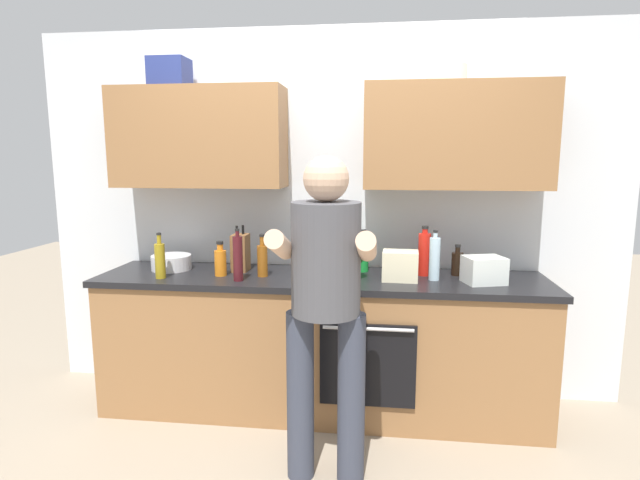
# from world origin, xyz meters

# --- Properties ---
(ground_plane) EXTENTS (12.00, 12.00, 0.00)m
(ground_plane) POSITION_xyz_m (0.00, 0.00, 0.00)
(ground_plane) COLOR gray
(back_wall_unit) EXTENTS (4.00, 0.38, 2.50)m
(back_wall_unit) POSITION_xyz_m (-0.00, 0.27, 1.49)
(back_wall_unit) COLOR silver
(back_wall_unit) RESTS_ON ground
(counter) EXTENTS (2.84, 0.67, 0.90)m
(counter) POSITION_xyz_m (0.00, -0.00, 0.45)
(counter) COLOR olive
(counter) RESTS_ON ground
(person_standing) EXTENTS (0.49, 0.45, 1.66)m
(person_standing) POSITION_xyz_m (0.12, -0.73, 0.98)
(person_standing) COLOR #383D4C
(person_standing) RESTS_ON ground
(bottle_hotsauce) EXTENTS (0.08, 0.08, 0.32)m
(bottle_hotsauce) POSITION_xyz_m (0.65, 0.11, 1.04)
(bottle_hotsauce) COLOR red
(bottle_hotsauce) RESTS_ON counter
(bottle_syrup) EXTENTS (0.07, 0.07, 0.27)m
(bottle_syrup) POSITION_xyz_m (-0.36, -0.05, 1.01)
(bottle_syrup) COLOR #8C4C14
(bottle_syrup) RESTS_ON counter
(bottle_soda) EXTENTS (0.07, 0.07, 0.28)m
(bottle_soda) POSITION_xyz_m (0.26, 0.17, 1.01)
(bottle_soda) COLOR #198C33
(bottle_soda) RESTS_ON counter
(bottle_soy) EXTENTS (0.07, 0.07, 0.20)m
(bottle_soy) POSITION_xyz_m (0.86, 0.14, 0.98)
(bottle_soy) COLOR black
(bottle_soy) RESTS_ON counter
(bottle_wine) EXTENTS (0.06, 0.06, 0.32)m
(bottle_wine) POSITION_xyz_m (-0.48, -0.18, 1.04)
(bottle_wine) COLOR #471419
(bottle_wine) RESTS_ON counter
(bottle_water) EXTENTS (0.07, 0.07, 0.31)m
(bottle_water) POSITION_xyz_m (0.71, -0.01, 1.04)
(bottle_water) COLOR silver
(bottle_water) RESTS_ON counter
(bottle_juice) EXTENTS (0.08, 0.08, 0.22)m
(bottle_juice) POSITION_xyz_m (-0.63, -0.06, 0.99)
(bottle_juice) COLOR orange
(bottle_juice) RESTS_ON counter
(bottle_oil) EXTENTS (0.06, 0.06, 0.29)m
(bottle_oil) POSITION_xyz_m (-0.99, -0.17, 1.02)
(bottle_oil) COLOR olive
(bottle_oil) RESTS_ON counter
(cup_ceramic) EXTENTS (0.08, 0.08, 0.09)m
(cup_ceramic) POSITION_xyz_m (-0.00, 0.01, 0.94)
(cup_ceramic) COLOR #BF4C47
(cup_ceramic) RESTS_ON counter
(mixing_bowl) EXTENTS (0.26, 0.26, 0.10)m
(mixing_bowl) POSITION_xyz_m (-1.02, 0.07, 0.95)
(mixing_bowl) COLOR silver
(mixing_bowl) RESTS_ON counter
(knife_block) EXTENTS (0.10, 0.14, 0.30)m
(knife_block) POSITION_xyz_m (-0.55, 0.09, 1.02)
(knife_block) COLOR brown
(knife_block) RESTS_ON counter
(potted_herb) EXTENTS (0.17, 0.17, 0.25)m
(potted_herb) POSITION_xyz_m (0.20, -0.04, 1.04)
(potted_herb) COLOR #9E6647
(potted_herb) RESTS_ON counter
(grocery_bag_produce) EXTENTS (0.27, 0.23, 0.16)m
(grocery_bag_produce) POSITION_xyz_m (0.99, -0.05, 0.98)
(grocery_bag_produce) COLOR silver
(grocery_bag_produce) RESTS_ON counter
(grocery_bag_rice) EXTENTS (0.22, 0.18, 0.18)m
(grocery_bag_rice) POSITION_xyz_m (0.50, -0.04, 0.99)
(grocery_bag_rice) COLOR beige
(grocery_bag_rice) RESTS_ON counter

